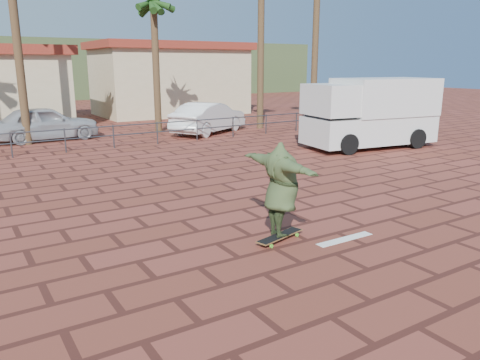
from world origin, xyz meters
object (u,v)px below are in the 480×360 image
object	(u,v)px
skateboarder	(281,190)
car_silver	(45,123)
car_white	(209,118)
longboard	(280,236)
campervan	(371,111)

from	to	relation	value
skateboarder	car_silver	size ratio (longest dim) A/B	0.50
skateboarder	car_silver	distance (m)	16.44
car_silver	skateboarder	bearing A→B (deg)	-176.73
car_silver	car_white	bearing A→B (deg)	-106.67
longboard	car_white	xyz separation A→B (m)	(6.13, 14.37, 0.70)
longboard	skateboarder	bearing A→B (deg)	-141.77
campervan	car_silver	world-z (taller)	campervan
campervan	car_white	size ratio (longest dim) A/B	1.22
longboard	car_white	bearing A→B (deg)	52.01
longboard	campervan	size ratio (longest dim) A/B	0.21
campervan	car_silver	xyz separation A→B (m)	(-11.59, 9.43, -0.73)
longboard	campervan	bearing A→B (deg)	19.72
car_white	car_silver	bearing A→B (deg)	46.77
car_white	campervan	bearing A→B (deg)	178.94
car_silver	car_white	distance (m)	7.94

